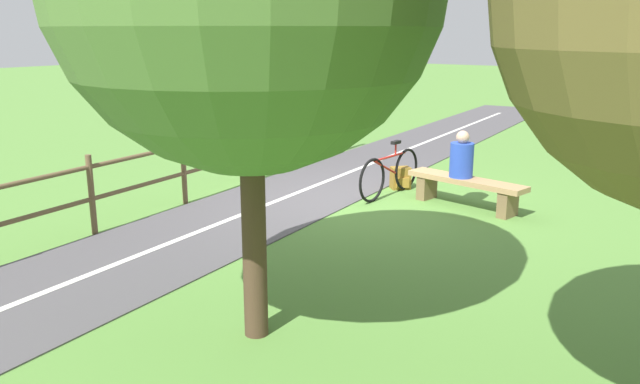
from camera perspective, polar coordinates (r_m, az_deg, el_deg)
ground_plane at (r=10.08m, az=3.45°, el=-0.78°), size 80.00×80.00×0.00m
paved_path at (r=7.71m, az=-17.68°, el=-6.19°), size 4.30×36.07×0.02m
path_centre_line at (r=7.71m, az=-17.68°, el=-6.12°), size 1.99×31.95×0.00m
bench at (r=9.87m, az=12.92°, el=0.47°), size 1.95×0.76×0.46m
person_seated at (r=9.83m, az=12.58°, el=3.02°), size 0.42×0.42×0.71m
bicycle at (r=10.36m, az=6.29°, el=1.68°), size 0.16×1.75×0.88m
backpack at (r=10.87m, az=7.23°, el=1.24°), size 0.38×0.38×0.37m
fence_roadside at (r=9.98m, az=-12.14°, el=2.49°), size 0.85×10.67×1.07m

